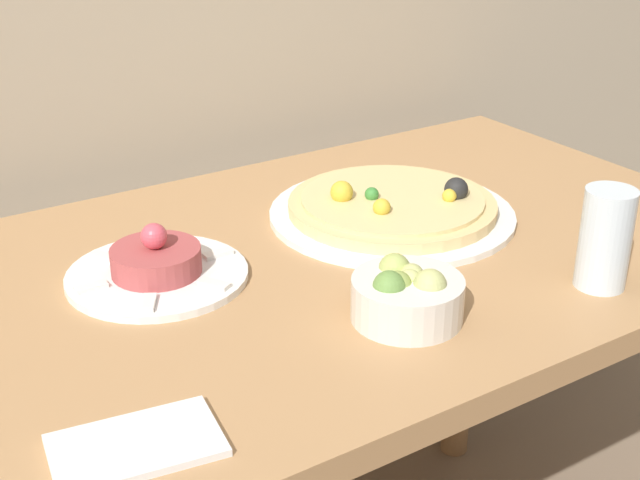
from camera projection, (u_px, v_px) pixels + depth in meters
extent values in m
cube|color=#AD7F51|center=(275.00, 280.00, 1.18)|extent=(1.39, 0.73, 0.03)
cylinder|color=#AD7F51|center=(464.00, 309.00, 1.89)|extent=(0.06, 0.06, 0.73)
cylinder|color=white|center=(392.00, 214.00, 1.32)|extent=(0.36, 0.36, 0.01)
cylinder|color=#E5C17F|center=(392.00, 206.00, 1.32)|extent=(0.31, 0.31, 0.02)
cylinder|color=#E0C684|center=(392.00, 199.00, 1.31)|extent=(0.27, 0.27, 0.01)
sphere|color=black|center=(456.00, 189.00, 1.31)|extent=(0.04, 0.04, 0.04)
sphere|color=gold|center=(449.00, 196.00, 1.30)|extent=(0.02, 0.02, 0.02)
sphere|color=gold|center=(342.00, 192.00, 1.30)|extent=(0.03, 0.03, 0.03)
sphere|color=gold|center=(382.00, 207.00, 1.26)|extent=(0.03, 0.03, 0.03)
sphere|color=#387F33|center=(372.00, 194.00, 1.31)|extent=(0.02, 0.02, 0.02)
cylinder|color=white|center=(157.00, 275.00, 1.14)|extent=(0.23, 0.23, 0.01)
cylinder|color=#A84747|center=(156.00, 260.00, 1.13)|extent=(0.12, 0.12, 0.03)
sphere|color=#DB4C5B|center=(154.00, 236.00, 1.12)|extent=(0.03, 0.03, 0.03)
cube|color=white|center=(218.00, 254.00, 1.18)|extent=(0.04, 0.02, 0.01)
cube|color=white|center=(164.00, 241.00, 1.22)|extent=(0.03, 0.04, 0.01)
cube|color=white|center=(103.00, 256.00, 1.18)|extent=(0.03, 0.04, 0.01)
cube|color=white|center=(91.00, 287.00, 1.10)|extent=(0.04, 0.02, 0.01)
cube|color=white|center=(149.00, 303.00, 1.06)|extent=(0.03, 0.04, 0.01)
cube|color=white|center=(214.00, 284.00, 1.10)|extent=(0.03, 0.04, 0.01)
cylinder|color=silver|center=(407.00, 299.00, 1.04)|extent=(0.13, 0.13, 0.05)
sphere|color=#8EA34C|center=(398.00, 284.00, 1.03)|extent=(0.03, 0.03, 0.03)
sphere|color=#A3B25B|center=(394.00, 269.00, 1.06)|extent=(0.04, 0.04, 0.04)
sphere|color=#B7BC70|center=(430.00, 285.00, 1.02)|extent=(0.04, 0.04, 0.04)
sphere|color=#B7BC70|center=(412.00, 276.00, 1.05)|extent=(0.03, 0.03, 0.03)
sphere|color=#B7BC70|center=(410.00, 280.00, 1.04)|extent=(0.03, 0.03, 0.03)
sphere|color=#668E42|center=(389.00, 287.00, 1.02)|extent=(0.04, 0.04, 0.04)
cylinder|color=silver|center=(605.00, 239.00, 1.10)|extent=(0.06, 0.06, 0.13)
cube|color=white|center=(136.00, 445.00, 0.83)|extent=(0.17, 0.12, 0.01)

